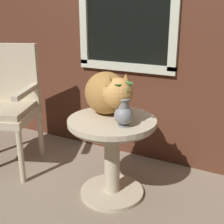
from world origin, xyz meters
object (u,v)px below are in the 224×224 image
at_px(pewter_vase_with_ivy, 124,112).
at_px(wicker_side_table, 112,143).
at_px(cat, 108,93).
at_px(wicker_chair, 4,101).

bearing_deg(pewter_vase_with_ivy, wicker_side_table, 147.05).
relative_size(cat, pewter_vase_with_ivy, 1.98).
xyz_separation_m(wicker_side_table, wicker_chair, (-1.01, -0.01, 0.17)).
bearing_deg(wicker_side_table, pewter_vase_with_ivy, -32.95).
distance_m(wicker_side_table, pewter_vase_with_ivy, 0.31).
bearing_deg(wicker_chair, pewter_vase_with_ivy, -3.76).
bearing_deg(cat, wicker_side_table, -44.73).
distance_m(wicker_chair, pewter_vase_with_ivy, 1.15).
relative_size(wicker_side_table, pewter_vase_with_ivy, 2.11).
bearing_deg(pewter_vase_with_ivy, cat, 142.52).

